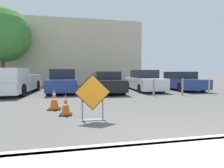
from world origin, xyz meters
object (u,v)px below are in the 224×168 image
Objects in this scene: parked_car_second at (107,82)px; parked_car_third at (144,81)px; pickup_truck at (14,83)px; traffic_cone_nearest at (66,105)px; bollard_third at (209,87)px; parked_car_nearest at (63,82)px; bollard_nearest at (154,87)px; traffic_cone_second at (54,99)px; bollard_second at (182,86)px; road_closed_sign at (93,96)px; parked_car_fourth at (180,81)px.

parked_car_third is at bearing -169.45° from parked_car_second.
pickup_truck is 1.22× the size of parked_car_third.
traffic_cone_nearest is 0.80× the size of bollard_third.
bollard_third is at bearing 136.50° from parked_car_third.
parked_car_nearest is 6.05m from bollard_nearest.
traffic_cone_second is 5.67m from parked_car_nearest.
bollard_second is at bearing 149.22° from parked_car_second.
traffic_cone_nearest is at bearing -142.42° from bollard_nearest.
parked_car_second is at bearing 11.38° from parked_car_third.
road_closed_sign is at bearing -45.28° from traffic_cone_nearest.
parked_car_nearest is 2.97m from parked_car_second.
bollard_nearest is 3.66m from bollard_third.
parked_car_fourth is (8.24, 6.56, 0.33)m from traffic_cone_nearest.
parked_car_third reaches higher than parked_car_fourth.
road_closed_sign is 5.87m from bollard_nearest.
road_closed_sign is at bearing -131.32° from bollard_nearest.
traffic_cone_nearest is 1.06m from traffic_cone_second.
parked_car_second is 1.03× the size of parked_car_fourth.
parked_car_nearest is 0.96× the size of parked_car_fourth.
parked_car_fourth is (2.94, -0.09, -0.04)m from parked_car_third.
parked_car_second is at bearing 61.39° from traffic_cone_second.
parked_car_third reaches higher than road_closed_sign.
parked_car_nearest reaches higher than traffic_cone_nearest.
parked_car_second is (2.94, -0.45, -0.05)m from parked_car_nearest.
parked_car_fourth is at bearing -175.08° from parked_car_second.
pickup_truck is 10.33m from bollard_second.
pickup_truck is at bearing 121.94° from road_closed_sign.
pickup_truck is 8.84m from parked_car_third.
bollard_second reaches higher than traffic_cone_second.
bollard_nearest is at bearing -180.00° from bollard_third.
bollard_second is (-1.74, -2.96, -0.13)m from parked_car_fourth.
traffic_cone_nearest is 10.54m from parked_car_fourth.
parked_car_third is 4.59× the size of bollard_nearest.
parked_car_fourth reaches higher than traffic_cone_second.
traffic_cone_nearest is at bearing -156.64° from bollard_third.
bollard_third is (3.02, -3.05, -0.24)m from parked_car_third.
traffic_cone_second is 0.17× the size of parked_car_fourth.
parked_car_nearest is at bearing 100.46° from road_closed_sign.
traffic_cone_nearest is at bearing 38.49° from parked_car_fourth.
bollard_third is at bearing 169.12° from pickup_truck.
parked_car_fourth is 4.46× the size of bollard_second.
traffic_cone_second is 0.77× the size of bollard_second.
traffic_cone_nearest is at bearing 120.98° from pickup_truck.
bollard_nearest is (8.19, -2.51, -0.20)m from pickup_truck.
pickup_truck reaches higher than traffic_cone_second.
parked_car_nearest is at bearing 91.00° from traffic_cone_second.
parked_car_nearest is (-1.37, 7.42, 0.02)m from road_closed_sign.
bollard_third is (1.83, 0.00, -0.07)m from bollard_second.
parked_car_second is 5.31× the size of bollard_third.
road_closed_sign reaches higher than bollard_second.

